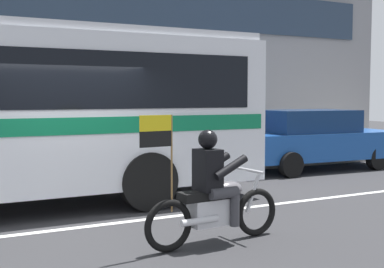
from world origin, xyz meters
The scene contains 5 objects.
ground_plane centered at (0.00, 0.00, 0.00)m, with size 60.00×60.00×0.00m, color #2B2B2D.
sidewalk_curb centered at (0.00, 5.10, 0.07)m, with size 28.00×3.80×0.15m, color gray.
lane_center_stripe centered at (0.00, -0.60, 0.00)m, with size 26.60×0.14×0.01m, color silver.
motorcycle_with_rider centered at (1.40, -2.27, 0.67)m, with size 2.19×0.64×1.78m.
parked_sedan_curbside centered at (7.27, 2.58, 0.85)m, with size 4.83×2.03×1.64m.
Camera 1 is at (-1.91, -8.12, 2.01)m, focal length 46.98 mm.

